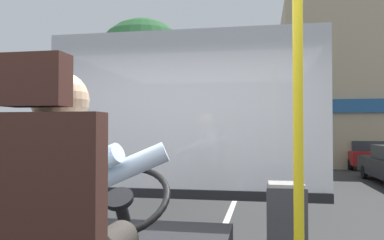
% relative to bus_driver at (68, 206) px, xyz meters
% --- Properties ---
extents(ground, '(18.00, 44.00, 0.06)m').
position_rel_bus_driver_xyz_m(ground, '(0.07, 9.08, -1.47)').
color(ground, '#2D2D2D').
extents(bus_driver, '(0.73, 0.59, 0.82)m').
position_rel_bus_driver_xyz_m(bus_driver, '(0.00, 0.00, 0.00)').
color(bus_driver, '#332D28').
rests_on(bus_driver, driver_seat).
extents(handrail_pole, '(0.04, 0.04, 1.99)m').
position_rel_bus_driver_xyz_m(handrail_pole, '(0.91, 0.29, 0.23)').
color(handrail_pole, yellow).
rests_on(handrail_pole, bus_floor).
extents(windshield_panel, '(2.50, 0.08, 1.48)m').
position_rel_bus_driver_xyz_m(windshield_panel, '(0.07, 1.90, 0.28)').
color(windshield_panel, silver).
extents(street_tree, '(3.36, 3.36, 5.55)m').
position_rel_bus_driver_xyz_m(street_tree, '(-3.30, 11.41, 2.41)').
color(street_tree, '#4C3828').
rests_on(street_tree, ground).
extents(parked_car_red, '(1.78, 4.04, 1.25)m').
position_rel_bus_driver_xyz_m(parked_car_red, '(5.30, 17.73, -0.80)').
color(parked_car_red, maroon).
rests_on(parked_car_red, ground).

